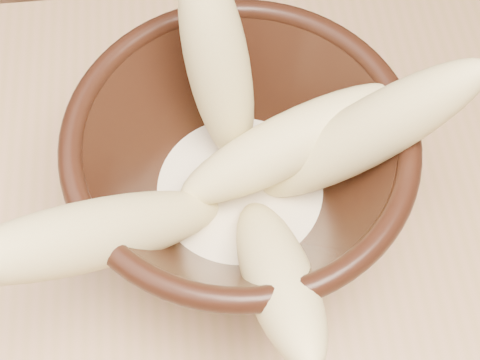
{
  "coord_description": "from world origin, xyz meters",
  "views": [
    {
      "loc": [
        0.19,
        -0.07,
        1.23
      ],
      "look_at": [
        0.21,
        0.15,
        0.81
      ],
      "focal_mm": 50.0,
      "sensor_mm": 36.0,
      "label": 1
    }
  ],
  "objects": [
    {
      "name": "banana_right",
      "position": [
        0.29,
        0.15,
        0.87
      ],
      "size": [
        0.15,
        0.05,
        0.16
      ],
      "primitive_type": "ellipsoid",
      "rotation": [
        0.72,
        0.0,
        1.53
      ],
      "color": "#DDC682",
      "rests_on": "bowl"
    },
    {
      "name": "banana_front",
      "position": [
        0.22,
        0.07,
        0.84
      ],
      "size": [
        0.06,
        0.16,
        0.12
      ],
      "primitive_type": "ellipsoid",
      "rotation": [
        1.0,
        0.0,
        0.11
      ],
      "color": "#DDC682",
      "rests_on": "bowl"
    },
    {
      "name": "banana_upright",
      "position": [
        0.2,
        0.2,
        0.88
      ],
      "size": [
        0.07,
        0.1,
        0.17
      ],
      "primitive_type": "ellipsoid",
      "rotation": [
        0.32,
        0.0,
        3.51
      ],
      "color": "#DDC682",
      "rests_on": "bowl"
    },
    {
      "name": "milk_puddle",
      "position": [
        0.21,
        0.15,
        0.79
      ],
      "size": [
        0.13,
        0.13,
        0.02
      ],
      "primitive_type": "cylinder",
      "color": "#F5E6C5",
      "rests_on": "bowl"
    },
    {
      "name": "banana_across",
      "position": [
        0.24,
        0.16,
        0.84
      ],
      "size": [
        0.17,
        0.09,
        0.09
      ],
      "primitive_type": "ellipsoid",
      "rotation": [
        1.27,
        0.0,
        1.84
      ],
      "color": "#DDC682",
      "rests_on": "bowl"
    },
    {
      "name": "banana_left",
      "position": [
        0.12,
        0.1,
        0.86
      ],
      "size": [
        0.18,
        0.13,
        0.16
      ],
      "primitive_type": "ellipsoid",
      "rotation": [
        0.89,
        0.0,
        -1.02
      ],
      "color": "#DDC682",
      "rests_on": "bowl"
    },
    {
      "name": "bowl",
      "position": [
        0.21,
        0.15,
        0.82
      ],
      "size": [
        0.23,
        0.23,
        0.13
      ],
      "rotation": [
        0.0,
        0.0,
        -0.15
      ],
      "color": "black",
      "rests_on": "table"
    }
  ]
}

